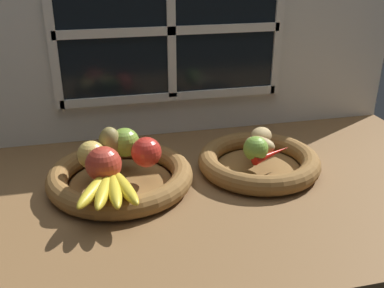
{
  "coord_description": "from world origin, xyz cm",
  "views": [
    {
      "loc": [
        -23.01,
        -94.09,
        51.3
      ],
      "look_at": [
        -0.87,
        -1.03,
        8.98
      ],
      "focal_mm": 40.98,
      "sensor_mm": 36.0,
      "label": 1
    }
  ],
  "objects_px": {
    "fruit_bowl_left": "(121,177)",
    "apple_red_front": "(104,164)",
    "pear_brown": "(110,143)",
    "potato_large": "(260,145)",
    "lime_near": "(256,149)",
    "chili_pepper": "(272,154)",
    "apple_green_back": "(125,142)",
    "apple_golden_left": "(91,155)",
    "potato_back": "(261,136)",
    "banana_bunch_front": "(110,187)",
    "fruit_bowl_right": "(259,162)",
    "apple_red_right": "(146,152)"
  },
  "relations": [
    {
      "from": "apple_golden_left",
      "to": "apple_red_front",
      "type": "relative_size",
      "value": 0.83
    },
    {
      "from": "fruit_bowl_right",
      "to": "apple_red_front",
      "type": "xyz_separation_m",
      "value": [
        -0.39,
        -0.06,
        0.07
      ]
    },
    {
      "from": "apple_golden_left",
      "to": "fruit_bowl_left",
      "type": "bearing_deg",
      "value": -6.84
    },
    {
      "from": "apple_red_front",
      "to": "pear_brown",
      "type": "height_order",
      "value": "pear_brown"
    },
    {
      "from": "potato_large",
      "to": "potato_back",
      "type": "relative_size",
      "value": 1.25
    },
    {
      "from": "apple_green_back",
      "to": "lime_near",
      "type": "xyz_separation_m",
      "value": [
        0.3,
        -0.1,
        -0.01
      ]
    },
    {
      "from": "fruit_bowl_right",
      "to": "apple_green_back",
      "type": "relative_size",
      "value": 4.32
    },
    {
      "from": "banana_bunch_front",
      "to": "apple_red_front",
      "type": "bearing_deg",
      "value": 96.91
    },
    {
      "from": "apple_green_back",
      "to": "potato_back",
      "type": "xyz_separation_m",
      "value": [
        0.35,
        -0.01,
        -0.01
      ]
    },
    {
      "from": "potato_back",
      "to": "apple_green_back",
      "type": "bearing_deg",
      "value": 178.19
    },
    {
      "from": "pear_brown",
      "to": "lime_near",
      "type": "height_order",
      "value": "pear_brown"
    },
    {
      "from": "apple_green_back",
      "to": "lime_near",
      "type": "bearing_deg",
      "value": -18.02
    },
    {
      "from": "banana_bunch_front",
      "to": "apple_red_right",
      "type": "bearing_deg",
      "value": 49.57
    },
    {
      "from": "fruit_bowl_left",
      "to": "banana_bunch_front",
      "type": "xyz_separation_m",
      "value": [
        -0.03,
        -0.12,
        0.04
      ]
    },
    {
      "from": "fruit_bowl_left",
      "to": "chili_pepper",
      "type": "bearing_deg",
      "value": -5.96
    },
    {
      "from": "apple_red_right",
      "to": "potato_back",
      "type": "relative_size",
      "value": 1.13
    },
    {
      "from": "fruit_bowl_left",
      "to": "fruit_bowl_right",
      "type": "relative_size",
      "value": 1.11
    },
    {
      "from": "pear_brown",
      "to": "chili_pepper",
      "type": "xyz_separation_m",
      "value": [
        0.38,
        -0.09,
        -0.03
      ]
    },
    {
      "from": "apple_red_front",
      "to": "chili_pepper",
      "type": "xyz_separation_m",
      "value": [
        0.4,
        0.02,
        -0.03
      ]
    },
    {
      "from": "apple_green_back",
      "to": "potato_back",
      "type": "distance_m",
      "value": 0.35
    },
    {
      "from": "banana_bunch_front",
      "to": "potato_back",
      "type": "bearing_deg",
      "value": 22.57
    },
    {
      "from": "apple_red_front",
      "to": "potato_large",
      "type": "bearing_deg",
      "value": 8.82
    },
    {
      "from": "apple_golden_left",
      "to": "apple_red_front",
      "type": "height_order",
      "value": "apple_red_front"
    },
    {
      "from": "potato_large",
      "to": "fruit_bowl_left",
      "type": "bearing_deg",
      "value": -180.0
    },
    {
      "from": "apple_green_back",
      "to": "apple_red_front",
      "type": "distance_m",
      "value": 0.13
    },
    {
      "from": "apple_red_front",
      "to": "banana_bunch_front",
      "type": "bearing_deg",
      "value": -83.09
    },
    {
      "from": "apple_red_front",
      "to": "banana_bunch_front",
      "type": "height_order",
      "value": "apple_red_front"
    },
    {
      "from": "apple_golden_left",
      "to": "chili_pepper",
      "type": "xyz_separation_m",
      "value": [
        0.43,
        -0.05,
        -0.02
      ]
    },
    {
      "from": "pear_brown",
      "to": "banana_bunch_front",
      "type": "height_order",
      "value": "pear_brown"
    },
    {
      "from": "pear_brown",
      "to": "potato_back",
      "type": "relative_size",
      "value": 1.29
    },
    {
      "from": "fruit_bowl_left",
      "to": "pear_brown",
      "type": "height_order",
      "value": "pear_brown"
    },
    {
      "from": "apple_red_front",
      "to": "pear_brown",
      "type": "bearing_deg",
      "value": 79.1
    },
    {
      "from": "pear_brown",
      "to": "chili_pepper",
      "type": "distance_m",
      "value": 0.39
    },
    {
      "from": "apple_green_back",
      "to": "apple_golden_left",
      "type": "bearing_deg",
      "value": -148.51
    },
    {
      "from": "potato_large",
      "to": "potato_back",
      "type": "height_order",
      "value": "potato_back"
    },
    {
      "from": "apple_green_back",
      "to": "potato_back",
      "type": "relative_size",
      "value": 1.14
    },
    {
      "from": "apple_golden_left",
      "to": "potato_large",
      "type": "height_order",
      "value": "apple_golden_left"
    },
    {
      "from": "apple_golden_left",
      "to": "lime_near",
      "type": "height_order",
      "value": "apple_golden_left"
    },
    {
      "from": "fruit_bowl_left",
      "to": "apple_golden_left",
      "type": "bearing_deg",
      "value": 173.16
    },
    {
      "from": "apple_golden_left",
      "to": "pear_brown",
      "type": "distance_m",
      "value": 0.06
    },
    {
      "from": "fruit_bowl_left",
      "to": "lime_near",
      "type": "bearing_deg",
      "value": -7.25
    },
    {
      "from": "banana_bunch_front",
      "to": "potato_large",
      "type": "distance_m",
      "value": 0.4
    },
    {
      "from": "apple_golden_left",
      "to": "banana_bunch_front",
      "type": "height_order",
      "value": "apple_golden_left"
    },
    {
      "from": "potato_large",
      "to": "lime_near",
      "type": "xyz_separation_m",
      "value": [
        -0.03,
        -0.04,
        0.01
      ]
    },
    {
      "from": "fruit_bowl_left",
      "to": "apple_red_front",
      "type": "height_order",
      "value": "apple_red_front"
    },
    {
      "from": "apple_green_back",
      "to": "banana_bunch_front",
      "type": "distance_m",
      "value": 0.18
    },
    {
      "from": "lime_near",
      "to": "potato_large",
      "type": "bearing_deg",
      "value": 56.31
    },
    {
      "from": "apple_red_front",
      "to": "potato_back",
      "type": "relative_size",
      "value": 1.26
    },
    {
      "from": "fruit_bowl_left",
      "to": "pear_brown",
      "type": "xyz_separation_m",
      "value": [
        -0.02,
        0.05,
        0.07
      ]
    },
    {
      "from": "potato_large",
      "to": "lime_near",
      "type": "distance_m",
      "value": 0.05
    }
  ]
}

